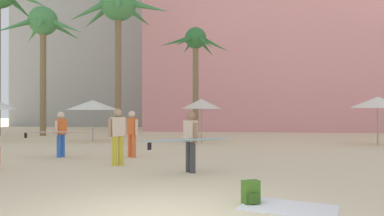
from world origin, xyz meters
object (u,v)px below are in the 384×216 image
Objects in this scene: person_mid_center at (190,139)px; palm_tree_left at (43,29)px; person_far_right at (118,134)px; cafe_umbrella_0 at (93,105)px; beach_towel at (289,208)px; cafe_umbrella_4 at (378,102)px; backpack at (251,193)px; person_mid_left at (59,132)px; person_near_right at (132,132)px; palm_tree_right at (118,10)px; palm_tree_center at (196,49)px; cafe_umbrella_1 at (201,104)px.

palm_tree_left is at bearing 93.13° from person_mid_center.
person_far_right is at bearing -53.14° from palm_tree_left.
cafe_umbrella_0 is at bearing 87.08° from person_mid_center.
beach_towel is 0.64× the size of person_mid_center.
backpack is at bearing -120.26° from cafe_umbrella_4.
person_mid_center is at bearing 123.02° from beach_towel.
cafe_umbrella_0 is 1.72× the size of beach_towel.
backpack is (-0.62, 0.20, 0.19)m from beach_towel.
person_mid_left is (-12.96, -5.78, -1.14)m from cafe_umbrella_4.
person_mid_left is (-6.96, 5.78, 0.88)m from beach_towel.
person_near_right is at bearing -37.22° from person_far_right.
palm_tree_right is 13.70m from person_near_right.
person_near_right is (8.48, -9.56, -5.96)m from palm_tree_left.
beach_towel is 6.13m from person_far_right.
palm_tree_right is 16.86m from person_mid_center.
person_near_right is at bearing -98.51° from palm_tree_center.
palm_tree_right is at bearing 116.32° from beach_towel.
person_mid_left is (5.95, -9.85, -5.97)m from palm_tree_left.
palm_tree_right is 4.07× the size of person_mid_center.
person_near_right is at bearing -70.03° from palm_tree_right.
backpack is 0.17× the size of person_mid_center.
person_near_right is at bearing 126.06° from beach_towel.
cafe_umbrella_0 reaches higher than person_near_right.
palm_tree_center is 0.67× the size of palm_tree_right.
person_near_right is (2.53, 0.30, 0.01)m from person_mid_left.
palm_tree_left is 9.98m from palm_tree_center.
cafe_umbrella_0 is 8.56m from person_far_right.
cafe_umbrella_0 is (4.78, -3.79, -4.94)m from palm_tree_left.
palm_tree_left reaches higher than cafe_umbrella_4.
person_mid_left is at bearing 113.88° from person_mid_center.
beach_towel is (3.04, -15.34, -5.34)m from palm_tree_center.
cafe_umbrella_0 reaches higher than backpack.
person_near_right is at bearing -57.33° from cafe_umbrella_0.
cafe_umbrella_1 is 1.40× the size of beach_towel.
beach_towel is at bearing -78.34° from cafe_umbrella_1.
cafe_umbrella_0 is at bearing -173.20° from backpack.
palm_tree_left is 12.27m from cafe_umbrella_1.
person_far_right is (-2.31, 1.08, 0.04)m from person_mid_center.
palm_tree_right reaches higher than cafe_umbrella_1.
palm_tree_right is at bearing 107.12° from person_mid_left.
backpack is at bearing -81.16° from cafe_umbrella_1.
cafe_umbrella_0 reaches higher than person_far_right.
palm_tree_center reaches higher than cafe_umbrella_1.
person_mid_center reaches higher than backpack.
backpack is at bearing -102.10° from person_mid_center.
cafe_umbrella_0 is 1.22× the size of cafe_umbrella_1.
backpack is (7.50, -11.64, -1.72)m from cafe_umbrella_0.
palm_tree_right reaches higher than person_mid_left.
cafe_umbrella_4 is 1.52× the size of person_near_right.
cafe_umbrella_1 reaches higher than backpack.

